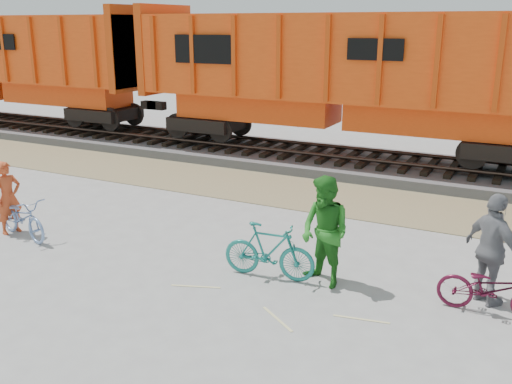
% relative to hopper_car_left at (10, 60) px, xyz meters
% --- Properties ---
extents(ground, '(120.00, 120.00, 0.00)m').
position_rel_hopper_car_left_xyz_m(ground, '(16.65, -9.00, -3.01)').
color(ground, '#9E9E99').
rests_on(ground, ground).
extents(gravel_strip, '(120.00, 3.00, 0.02)m').
position_rel_hopper_car_left_xyz_m(gravel_strip, '(16.65, -3.50, -3.00)').
color(gravel_strip, '#95855C').
rests_on(gravel_strip, ground).
extents(ballast_bed, '(120.00, 4.00, 0.30)m').
position_rel_hopper_car_left_xyz_m(ballast_bed, '(16.65, 0.00, -2.86)').
color(ballast_bed, slate).
rests_on(ballast_bed, ground).
extents(track, '(120.00, 2.60, 0.24)m').
position_rel_hopper_car_left_xyz_m(track, '(16.65, 0.00, -2.53)').
color(track, black).
rests_on(track, ballast_bed).
extents(hopper_car_left, '(14.00, 3.13, 4.65)m').
position_rel_hopper_car_left_xyz_m(hopper_car_left, '(0.00, 0.00, 0.00)').
color(hopper_car_left, black).
rests_on(hopper_car_left, track).
extents(hopper_car_center, '(14.00, 3.13, 4.65)m').
position_rel_hopper_car_left_xyz_m(hopper_car_center, '(15.00, 0.00, 0.00)').
color(hopper_car_center, black).
rests_on(hopper_car_center, track).
extents(bicycle_blue, '(1.85, 1.01, 0.92)m').
position_rel_hopper_car_left_xyz_m(bicycle_blue, '(10.94, -9.43, -2.55)').
color(bicycle_blue, '#7594C7').
rests_on(bicycle_blue, ground).
extents(bicycle_teal, '(1.79, 0.68, 1.05)m').
position_rel_hopper_car_left_xyz_m(bicycle_teal, '(16.65, -8.85, -2.48)').
color(bicycle_teal, '#1B796F').
rests_on(bicycle_teal, ground).
extents(bicycle_maroon, '(1.73, 0.62, 0.91)m').
position_rel_hopper_car_left_xyz_m(bicycle_maroon, '(20.46, -8.49, -2.55)').
color(bicycle_maroon, '#4D0E25').
rests_on(bicycle_maroon, ground).
extents(person_solo, '(0.53, 0.68, 1.64)m').
position_rel_hopper_car_left_xyz_m(person_solo, '(10.44, -9.33, -2.19)').
color(person_solo, '#C14721').
rests_on(person_solo, ground).
extents(person_man, '(1.20, 1.10, 2.00)m').
position_rel_hopper_car_left_xyz_m(person_man, '(17.65, -8.65, -2.01)').
color(person_man, '#23751F').
rests_on(person_man, ground).
extents(person_woman, '(1.16, 1.09, 1.92)m').
position_rel_hopper_car_left_xyz_m(person_woman, '(20.36, -8.09, -2.05)').
color(person_woman, slate).
rests_on(person_woman, ground).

